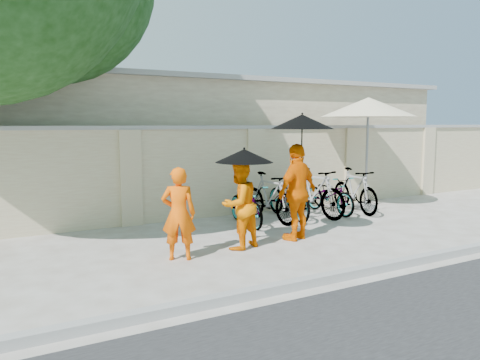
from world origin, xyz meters
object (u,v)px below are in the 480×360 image
monk_left (179,214)px  patio_umbrella (368,108)px  monk_right (297,192)px  monk_center (239,204)px

monk_left → patio_umbrella: size_ratio=0.53×
monk_left → monk_right: size_ratio=0.83×
monk_left → monk_center: monk_center is taller
monk_right → patio_umbrella: patio_umbrella is taller
monk_left → monk_center: 1.15m
monk_left → patio_umbrella: 6.25m
monk_left → monk_center: bearing=-149.5°
monk_left → patio_umbrella: (5.70, 1.86, 1.76)m
monk_center → monk_right: size_ratio=0.86×
monk_center → patio_umbrella: size_ratio=0.55×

